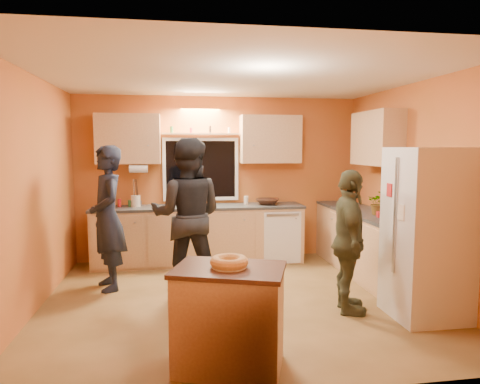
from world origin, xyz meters
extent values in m
plane|color=brown|center=(0.00, 0.00, 0.00)|extent=(4.50, 4.50, 0.00)
cube|color=#CA6433|center=(0.00, 2.00, 1.30)|extent=(4.50, 0.04, 2.60)
cube|color=#CA6433|center=(0.00, -2.00, 1.30)|extent=(4.50, 0.04, 2.60)
cube|color=#CA6433|center=(-2.25, 0.00, 1.30)|extent=(0.04, 4.00, 2.60)
cube|color=#CA6433|center=(2.25, 0.00, 1.30)|extent=(0.04, 4.00, 2.60)
cube|color=white|center=(0.00, 0.00, 2.60)|extent=(4.50, 4.00, 0.02)
cube|color=black|center=(-0.30, 1.99, 1.45)|extent=(1.10, 0.02, 0.90)
cube|color=white|center=(-0.30, 1.97, 1.45)|extent=(1.20, 0.04, 1.00)
cube|color=tan|center=(-1.40, 1.83, 1.92)|extent=(0.95, 0.33, 0.75)
cube|color=tan|center=(0.80, 1.83, 1.92)|extent=(0.95, 0.33, 0.75)
cube|color=tan|center=(2.08, 0.80, 1.92)|extent=(0.33, 1.00, 0.75)
cylinder|color=silver|center=(-1.25, 1.72, 1.48)|extent=(0.27, 0.12, 0.12)
cube|color=tan|center=(-0.35, 1.70, 0.43)|extent=(3.20, 0.60, 0.86)
cube|color=#282B2D|center=(-0.35, 1.70, 0.88)|extent=(3.24, 0.62, 0.04)
cube|color=tan|center=(1.95, 1.70, 0.43)|extent=(0.60, 0.60, 0.86)
cube|color=#282B2D|center=(1.95, 1.70, 0.88)|extent=(0.62, 0.62, 0.04)
cube|color=tan|center=(1.95, 0.50, 0.43)|extent=(0.60, 1.80, 0.86)
cube|color=#282B2D|center=(1.95, 0.50, 0.88)|extent=(0.62, 1.84, 0.04)
cube|color=silver|center=(1.89, -0.80, 0.90)|extent=(0.72, 0.70, 1.80)
cube|color=tan|center=(-0.31, -1.54, 0.41)|extent=(0.97, 0.80, 0.82)
cube|color=#311C10|center=(-0.31, -1.54, 0.83)|extent=(1.02, 0.85, 0.04)
torus|color=tan|center=(-0.31, -1.54, 0.89)|extent=(0.31, 0.31, 0.09)
imported|color=black|center=(-1.57, 0.67, 0.91)|extent=(0.63, 0.77, 1.83)
imported|color=black|center=(-0.57, 0.44, 0.96)|extent=(1.05, 0.88, 1.91)
imported|color=#383B26|center=(1.13, -0.55, 0.78)|extent=(0.59, 0.98, 1.57)
imported|color=#311C10|center=(0.73, 1.70, 0.95)|extent=(0.46, 0.46, 0.09)
cylinder|color=beige|center=(-1.31, 1.77, 0.99)|extent=(0.14, 0.14, 0.17)
imported|color=gray|center=(1.97, 0.45, 1.06)|extent=(0.36, 0.34, 0.33)
cube|color=#B31B1E|center=(1.94, 0.25, 0.94)|extent=(0.19, 0.16, 0.07)
camera|label=1|loc=(-0.74, -4.85, 1.80)|focal=32.00mm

